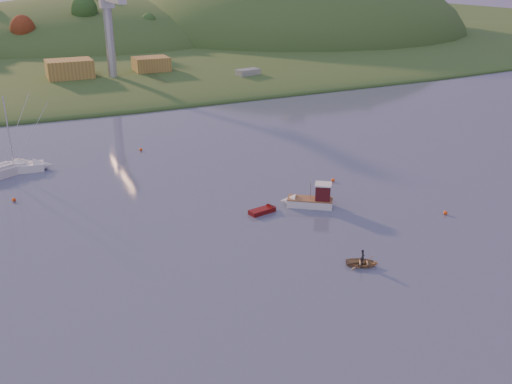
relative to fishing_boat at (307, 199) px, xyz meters
name	(u,v)px	position (x,y,z in m)	size (l,w,h in m)	color
ground	(420,376)	(-8.37, -32.12, -0.95)	(500.00, 500.00, 0.00)	#323E52
far_shore	(54,40)	(-8.37, 197.88, -0.95)	(620.00, 220.00, 1.50)	#345220
shore_slope	(79,63)	(-8.37, 132.88, -0.95)	(640.00, 150.00, 7.00)	#345220
hill_center	(87,44)	(1.63, 177.88, -0.95)	(140.00, 120.00, 36.00)	#345220
hill_right	(295,38)	(86.63, 162.88, -0.95)	(150.00, 130.00, 60.00)	#345220
hillside_trees	(70,54)	(-8.37, 152.88, -0.95)	(280.00, 50.00, 32.00)	#254B1B
wharf	(124,80)	(-3.37, 89.88, 0.25)	(42.00, 16.00, 2.40)	slate
shed_west	(70,69)	(-16.37, 90.88, 3.85)	(11.00, 8.00, 4.80)	olive
shed_east	(151,65)	(4.63, 91.88, 3.45)	(9.00, 7.00, 4.00)	olive
dock_crane	(109,18)	(-6.37, 86.28, 16.22)	(3.20, 28.00, 20.30)	#B7B7BC
fishing_boat	(307,199)	(0.00, 0.00, 0.00)	(6.74, 5.56, 4.31)	silver
sailboat_near	(1,171)	(-35.25, 28.66, -0.14)	(9.31, 7.01, 12.73)	silver
sailboat_far	(14,168)	(-33.30, 29.71, -0.21)	(8.46, 3.15, 11.50)	silver
canoe	(362,263)	(-2.52, -16.08, -0.60)	(2.38, 3.34, 0.69)	#A28359
paddler	(362,259)	(-2.52, -16.08, -0.16)	(0.58, 0.38, 1.59)	black
red_tender	(267,209)	(-5.36, 0.62, -0.67)	(4.18, 2.12, 1.36)	#5C0D0D
work_vessel	(248,78)	(26.63, 78.30, 0.40)	(15.52, 8.60, 3.78)	slate
buoy_0	(445,213)	(14.40, -9.60, -0.70)	(0.50, 0.50, 0.50)	#F3470C
buoy_1	(333,180)	(7.88, 6.22, -0.70)	(0.50, 0.50, 0.50)	#F3470C
buoy_2	(14,200)	(-34.15, 17.58, -0.70)	(0.50, 0.50, 0.50)	#F3470C
buoy_3	(141,149)	(-13.52, 32.28, -0.70)	(0.50, 0.50, 0.50)	#F3470C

